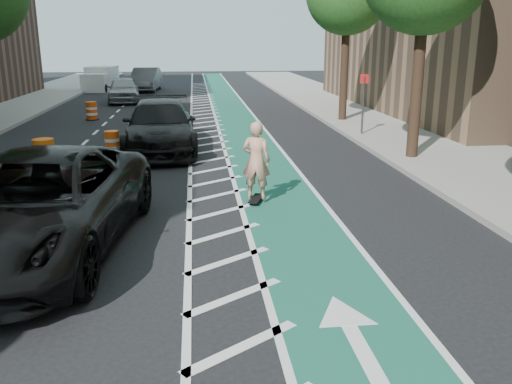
{
  "coord_description": "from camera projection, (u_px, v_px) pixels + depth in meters",
  "views": [
    {
      "loc": [
        1.0,
        -8.87,
        3.77
      ],
      "look_at": [
        2.06,
        0.56,
        1.1
      ],
      "focal_mm": 38.0,
      "sensor_mm": 36.0,
      "label": 1
    }
  ],
  "objects": [
    {
      "name": "ground",
      "position": [
        142.0,
        265.0,
        9.4
      ],
      "size": [
        120.0,
        120.0,
        0.0
      ],
      "primitive_type": "plane",
      "color": "black",
      "rests_on": "ground"
    },
    {
      "name": "bike_lane",
      "position": [
        253.0,
        149.0,
        19.28
      ],
      "size": [
        2.0,
        90.0,
        0.01
      ],
      "primitive_type": "cube",
      "color": "#1A5C48",
      "rests_on": "ground"
    },
    {
      "name": "buffer_strip",
      "position": [
        210.0,
        150.0,
        19.12
      ],
      "size": [
        1.4,
        90.0,
        0.01
      ],
      "primitive_type": "cube",
      "color": "silver",
      "rests_on": "ground"
    },
    {
      "name": "sidewalk_right",
      "position": [
        428.0,
        144.0,
        19.96
      ],
      "size": [
        5.0,
        90.0,
        0.15
      ],
      "primitive_type": "cube",
      "color": "gray",
      "rests_on": "ground"
    },
    {
      "name": "curb_right",
      "position": [
        363.0,
        145.0,
        19.7
      ],
      "size": [
        0.12,
        90.0,
        0.16
      ],
      "primitive_type": "cube",
      "color": "gray",
      "rests_on": "ground"
    },
    {
      "name": "sign_post",
      "position": [
        363.0,
        103.0,
        21.33
      ],
      "size": [
        0.35,
        0.08,
        2.47
      ],
      "color": "#4C4C4C",
      "rests_on": "ground"
    },
    {
      "name": "skateboard",
      "position": [
        256.0,
        199.0,
        13.0
      ],
      "size": [
        0.49,
        0.86,
        0.11
      ],
      "rotation": [
        0.0,
        0.0,
        -0.33
      ],
      "color": "black",
      "rests_on": "ground"
    },
    {
      "name": "skateboarder",
      "position": [
        256.0,
        160.0,
        12.75
      ],
      "size": [
        0.78,
        0.63,
        1.85
      ],
      "primitive_type": "imported",
      "rotation": [
        0.0,
        0.0,
        2.82
      ],
      "color": "tan",
      "rests_on": "skateboard"
    },
    {
      "name": "suv_near",
      "position": [
        37.0,
        205.0,
        9.73
      ],
      "size": [
        3.79,
        6.89,
        1.83
      ],
      "primitive_type": "imported",
      "rotation": [
        0.0,
        0.0,
        -0.12
      ],
      "color": "black",
      "rests_on": "ground"
    },
    {
      "name": "suv_far",
      "position": [
        160.0,
        126.0,
        18.81
      ],
      "size": [
        2.67,
        6.06,
        1.73
      ],
      "primitive_type": "imported",
      "rotation": [
        0.0,
        0.0,
        0.04
      ],
      "color": "black",
      "rests_on": "ground"
    },
    {
      "name": "car_silver",
      "position": [
        123.0,
        90.0,
        33.64
      ],
      "size": [
        2.3,
        4.77,
        1.57
      ],
      "primitive_type": "imported",
      "rotation": [
        0.0,
        0.0,
        0.1
      ],
      "color": "#99999E",
      "rests_on": "ground"
    },
    {
      "name": "car_grey",
      "position": [
        146.0,
        79.0,
        41.08
      ],
      "size": [
        2.21,
        5.36,
        1.72
      ],
      "primitive_type": "imported",
      "rotation": [
        0.0,
        0.0,
        -0.07
      ],
      "color": "#525357",
      "rests_on": "ground"
    },
    {
      "name": "box_truck",
      "position": [
        101.0,
        79.0,
        41.64
      ],
      "size": [
        2.34,
        4.46,
        1.78
      ],
      "rotation": [
        0.0,
        0.0,
        -0.11
      ],
      "color": "white",
      "rests_on": "ground"
    },
    {
      "name": "barrel_a",
      "position": [
        45.0,
        158.0,
        15.66
      ],
      "size": [
        0.75,
        0.75,
        1.03
      ],
      "color": "#EC5E0C",
      "rests_on": "ground"
    },
    {
      "name": "barrel_b",
      "position": [
        112.0,
        144.0,
        18.18
      ],
      "size": [
        0.61,
        0.61,
        0.83
      ],
      "color": "#FF550D",
      "rests_on": "ground"
    },
    {
      "name": "barrel_c",
      "position": [
        92.0,
        111.0,
        26.31
      ],
      "size": [
        0.65,
        0.65,
        0.88
      ],
      "color": "#E5470C",
      "rests_on": "ground"
    }
  ]
}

